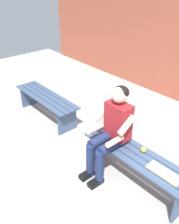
{
  "coord_description": "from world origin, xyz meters",
  "views": [
    {
      "loc": [
        -1.39,
        2.0,
        2.48
      ],
      "look_at": [
        0.76,
        0.15,
        0.8
      ],
      "focal_mm": 39.17,
      "sensor_mm": 36.0,
      "label": 1
    }
  ],
  "objects_px": {
    "bench_near": "(137,162)",
    "person_seated": "(111,129)",
    "book_open": "(164,173)",
    "bench_far": "(46,101)",
    "apple": "(144,150)"
  },
  "relations": [
    {
      "from": "person_seated",
      "to": "book_open",
      "type": "relative_size",
      "value": 3.03
    },
    {
      "from": "person_seated",
      "to": "apple",
      "type": "distance_m",
      "value": 0.49
    },
    {
      "from": "bench_far",
      "to": "apple",
      "type": "distance_m",
      "value": 2.18
    },
    {
      "from": "apple",
      "to": "person_seated",
      "type": "bearing_deg",
      "value": 27.72
    },
    {
      "from": "bench_far",
      "to": "bench_near",
      "type": "bearing_deg",
      "value": 180.0
    },
    {
      "from": "bench_far",
      "to": "person_seated",
      "type": "height_order",
      "value": "person_seated"
    },
    {
      "from": "bench_near",
      "to": "person_seated",
      "type": "relative_size",
      "value": 1.28
    },
    {
      "from": "bench_far",
      "to": "apple",
      "type": "bearing_deg",
      "value": -177.24
    },
    {
      "from": "bench_near",
      "to": "apple",
      "type": "relative_size",
      "value": 21.3
    },
    {
      "from": "bench_near",
      "to": "person_seated",
      "type": "bearing_deg",
      "value": 14.53
    },
    {
      "from": "bench_near",
      "to": "person_seated",
      "type": "distance_m",
      "value": 0.53
    },
    {
      "from": "book_open",
      "to": "bench_far",
      "type": "bearing_deg",
      "value": -0.93
    },
    {
      "from": "bench_near",
      "to": "book_open",
      "type": "bearing_deg",
      "value": 176.97
    },
    {
      "from": "bench_near",
      "to": "book_open",
      "type": "relative_size",
      "value": 3.86
    },
    {
      "from": "bench_near",
      "to": "book_open",
      "type": "height_order",
      "value": "book_open"
    }
  ]
}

